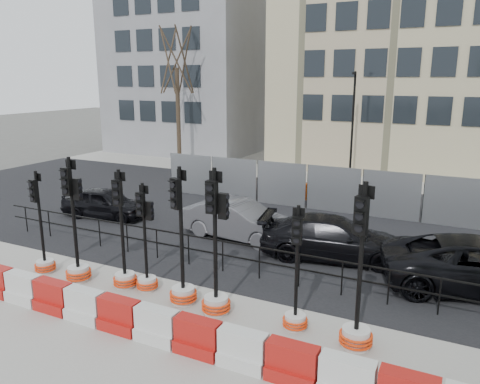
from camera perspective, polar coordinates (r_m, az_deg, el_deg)
The scene contains 22 objects.
ground at distance 13.34m, azimuth -4.61°, elevation -11.52°, with size 120.00×120.00×0.00m, color #51514C.
sidewalk_near at distance 11.18m, azimuth -12.88°, elevation -17.15°, with size 40.00×6.00×0.02m, color gray.
road at distance 19.26m, azimuth 6.13°, elevation -3.43°, with size 40.00×14.00×0.03m, color black.
sidewalk_far at distance 27.63m, azimuth 12.64°, elevation 1.59°, with size 40.00×4.00×0.02m, color gray.
building_grey at distance 38.14m, azimuth -6.01°, elevation 15.69°, with size 11.00×9.06×14.00m.
building_cream at distance 32.74m, azimuth 19.79°, elevation 18.83°, with size 15.00×10.06×18.00m.
kerb_railing at distance 14.03m, azimuth -2.13°, elevation -7.13°, with size 18.00×0.04×1.00m.
heras_fencing at distance 21.71m, azimuth 7.46°, elevation 0.42°, with size 14.33×1.72×2.00m.
lamp_post_far at distance 26.05m, azimuth 13.54°, elevation 7.98°, with size 0.12×0.56×6.00m.
tree_bare_far at distance 31.06m, azimuth -7.75°, elevation 15.45°, with size 2.00×2.00×9.00m.
barrier_row at distance 11.14m, azimuth -12.31°, elevation -15.14°, with size 14.65×0.50×0.80m.
traffic_signal_a at distance 15.18m, azimuth -22.84°, elevation -6.78°, with size 0.61×0.61×3.11m.
traffic_signal_b at distance 14.13m, azimuth -19.28°, elevation -7.01°, with size 0.71×0.71×3.61m.
traffic_signal_c at distance 13.42m, azimuth -13.96°, elevation -8.51°, with size 0.66×0.66×3.35m.
traffic_signal_d at distance 13.10m, azimuth -11.34°, elevation -8.79°, with size 0.60×0.60×3.02m.
traffic_signal_e at distance 12.23m, azimuth -7.06°, elevation -10.19°, with size 0.71×0.71×3.61m.
traffic_signal_f at distance 11.60m, azimuth -2.96°, elevation -10.76°, with size 0.72×0.72×3.68m.
traffic_signal_g at distance 11.12m, azimuth 6.78°, elevation -13.49°, with size 0.59×0.59×2.98m.
traffic_signal_h at distance 10.60m, azimuth 14.06°, elevation -14.40°, with size 0.73×0.73×3.69m.
car_a at distance 20.20m, azimuth -16.09°, elevation -1.28°, with size 3.84×1.96×1.25m, color black.
car_b at distance 16.84m, azimuth -0.10°, elevation -3.45°, with size 4.38×1.92×1.40m, color #545459.
car_c at distance 15.34m, azimuth 11.41°, elevation -5.54°, with size 5.01×2.74×1.38m, color black.
Camera 1 is at (6.27, -10.30, 5.70)m, focal length 35.00 mm.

